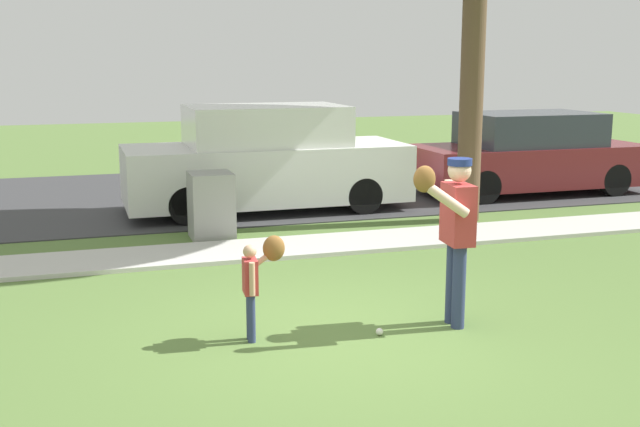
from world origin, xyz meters
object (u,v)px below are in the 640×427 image
(person_child, at_px, (258,274))
(utility_cabinet, at_px, (211,206))
(person_adult, at_px, (455,223))
(parked_van_white, at_px, (266,161))
(baseball, at_px, (379,332))
(parked_suv_maroon, at_px, (528,155))

(person_child, relative_size, utility_cabinet, 1.00)
(utility_cabinet, bearing_deg, person_adult, -70.65)
(utility_cabinet, xyz_separation_m, parked_van_white, (1.33, 1.90, 0.39))
(baseball, height_order, parked_van_white, parked_van_white)
(person_child, relative_size, baseball, 13.71)
(baseball, bearing_deg, person_child, 166.91)
(person_adult, bearing_deg, person_child, -1.62)
(parked_suv_maroon, bearing_deg, person_child, -137.16)
(person_child, bearing_deg, baseball, -8.18)
(person_adult, distance_m, person_child, 2.05)
(utility_cabinet, relative_size, parked_suv_maroon, 0.22)
(baseball, bearing_deg, utility_cabinet, 100.09)
(person_adult, xyz_separation_m, utility_cabinet, (-1.67, 4.76, -0.58))
(utility_cabinet, distance_m, parked_suv_maroon, 7.14)
(baseball, relative_size, parked_van_white, 0.01)
(person_child, relative_size, parked_suv_maroon, 0.22)
(person_adult, relative_size, utility_cabinet, 1.71)
(person_child, xyz_separation_m, parked_van_white, (1.65, 6.43, 0.24))
(parked_van_white, height_order, parked_suv_maroon, parked_van_white)
(utility_cabinet, bearing_deg, parked_suv_maroon, 17.08)
(utility_cabinet, relative_size, parked_van_white, 0.20)
(person_adult, xyz_separation_m, parked_suv_maroon, (5.15, 6.85, -0.30))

